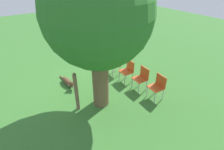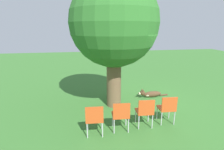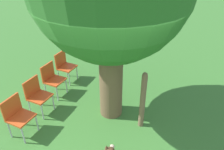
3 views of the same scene
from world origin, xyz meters
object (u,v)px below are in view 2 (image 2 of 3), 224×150
red_chair_3 (95,118)px  fence_post (114,81)px  red_chair_2 (121,114)px  dog (150,94)px  red_chair_1 (145,111)px  oak_tree (114,24)px  red_chair_0 (167,107)px

red_chair_3 → fence_post: bearing=-17.6°
fence_post → red_chair_2: 2.41m
dog → red_chair_1: 2.31m
oak_tree → red_chair_1: 2.85m
fence_post → oak_tree: bearing=167.9°
oak_tree → dog: (0.50, -1.58, -2.68)m
dog → fence_post: (0.25, 1.42, 0.53)m
red_chair_1 → oak_tree: bearing=24.5°
red_chair_1 → red_chair_3: size_ratio=1.00×
red_chair_2 → dog: bearing=-34.6°
red_chair_1 → red_chair_0: bearing=-79.4°
red_chair_1 → red_chair_2: same height
fence_post → red_chair_0: fence_post is taller
red_chair_1 → red_chair_2: bearing=100.6°
oak_tree → red_chair_0: 3.03m
oak_tree → red_chair_2: (-1.63, 0.11, -2.32)m
red_chair_3 → red_chair_0: bearing=-79.4°
fence_post → red_chair_3: fence_post is taller
fence_post → red_chair_3: bearing=158.5°
dog → red_chair_3: bearing=38.4°
fence_post → red_chair_1: bearing=-169.6°
red_chair_2 → red_chair_3: size_ratio=1.00×
red_chair_1 → red_chair_3: 1.41m
red_chair_1 → red_chair_3: same height
oak_tree → red_chair_3: bearing=154.7°
red_chair_1 → fence_post: bearing=14.3°
dog → red_chair_2: size_ratio=1.51×
oak_tree → fence_post: size_ratio=3.25×
oak_tree → dog: oak_tree is taller
oak_tree → red_chair_2: size_ratio=5.05×
dog → red_chair_3: 3.28m
red_chair_2 → red_chair_3: same height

